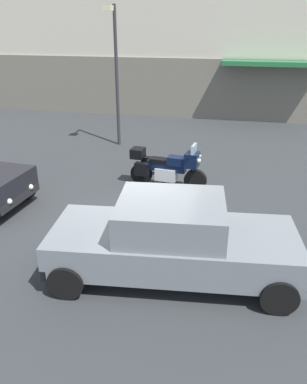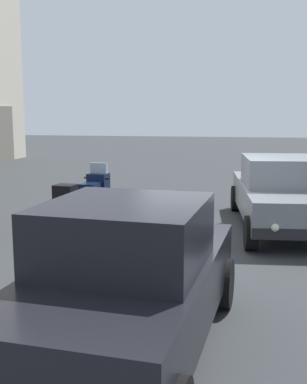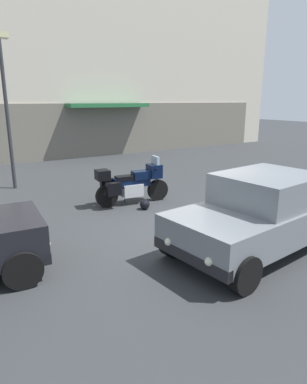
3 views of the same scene
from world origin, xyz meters
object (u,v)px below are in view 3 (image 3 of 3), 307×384
motorcycle (132,183)px  car_sedan_far (268,211)px  helmet (145,205)px  streetlamp_curbside (6,99)px

motorcycle → car_sedan_far: 4.27m
helmet → car_sedan_far: bearing=-76.7°
helmet → streetlamp_curbside: (-2.59, 4.33, 2.86)m
helmet → streetlamp_curbside: 5.80m
motorcycle → helmet: motorcycle is taller
motorcycle → helmet: (0.04, -0.68, -0.48)m
car_sedan_far → helmet: bearing=-82.4°
car_sedan_far → motorcycle: bearing=-84.0°
motorcycle → streetlamp_curbside: 5.05m
helmet → streetlamp_curbside: streetlamp_curbside is taller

